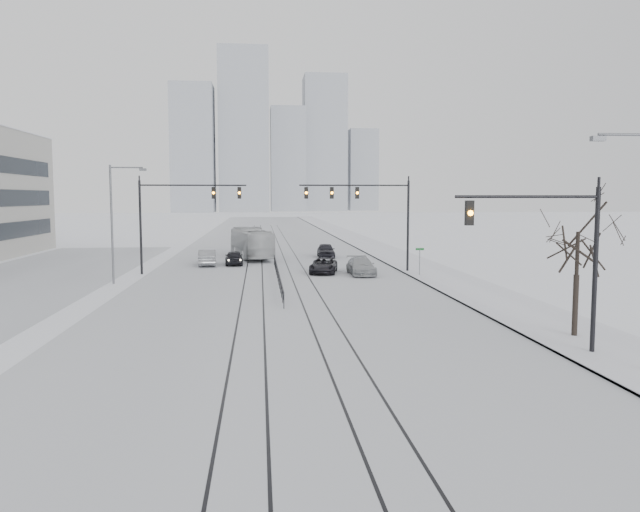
{
  "coord_description": "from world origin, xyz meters",
  "views": [
    {
      "loc": [
        -1.37,
        -18.32,
        6.58
      ],
      "look_at": [
        2.07,
        17.27,
        3.2
      ],
      "focal_mm": 35.0,
      "sensor_mm": 36.0,
      "label": 1
    }
  ],
  "objects_px": {
    "sedan_nb_far": "(326,251)",
    "sedan_nb_front": "(323,266)",
    "bare_tree": "(578,243)",
    "sedan_sb_outer": "(207,258)",
    "box_truck": "(251,243)",
    "traffic_mast_near": "(559,247)",
    "sedan_nb_right": "(361,266)",
    "sedan_sb_inner": "(234,258)"
  },
  "relations": [
    {
      "from": "sedan_nb_far",
      "to": "sedan_nb_front",
      "type": "bearing_deg",
      "value": -94.65
    },
    {
      "from": "bare_tree",
      "to": "sedan_nb_far",
      "type": "bearing_deg",
      "value": 100.42
    },
    {
      "from": "sedan_sb_outer",
      "to": "box_truck",
      "type": "bearing_deg",
      "value": -124.64
    },
    {
      "from": "traffic_mast_near",
      "to": "sedan_nb_right",
      "type": "xyz_separation_m",
      "value": [
        -3.64,
        27.58,
        -3.83
      ]
    },
    {
      "from": "sedan_sb_inner",
      "to": "bare_tree",
      "type": "bearing_deg",
      "value": 113.56
    },
    {
      "from": "traffic_mast_near",
      "to": "sedan_nb_front",
      "type": "xyz_separation_m",
      "value": [
        -6.7,
        28.98,
        -3.91
      ]
    },
    {
      "from": "sedan_nb_front",
      "to": "sedan_sb_outer",
      "type": "bearing_deg",
      "value": 156.33
    },
    {
      "from": "sedan_sb_outer",
      "to": "sedan_sb_inner",
      "type": "bearing_deg",
      "value": -178.29
    },
    {
      "from": "sedan_nb_right",
      "to": "box_truck",
      "type": "height_order",
      "value": "box_truck"
    },
    {
      "from": "traffic_mast_near",
      "to": "sedan_sb_outer",
      "type": "height_order",
      "value": "traffic_mast_near"
    },
    {
      "from": "sedan_sb_outer",
      "to": "bare_tree",
      "type": "bearing_deg",
      "value": 117.0
    },
    {
      "from": "sedan_sb_outer",
      "to": "sedan_nb_right",
      "type": "bearing_deg",
      "value": 143.98
    },
    {
      "from": "sedan_nb_front",
      "to": "sedan_nb_far",
      "type": "distance_m",
      "value": 14.34
    },
    {
      "from": "box_truck",
      "to": "traffic_mast_near",
      "type": "bearing_deg",
      "value": 95.91
    },
    {
      "from": "bare_tree",
      "to": "sedan_nb_far",
      "type": "distance_m",
      "value": 41.05
    },
    {
      "from": "bare_tree",
      "to": "sedan_nb_right",
      "type": "height_order",
      "value": "bare_tree"
    },
    {
      "from": "traffic_mast_near",
      "to": "sedan_sb_outer",
      "type": "distance_m",
      "value": 40.28
    },
    {
      "from": "sedan_nb_right",
      "to": "box_truck",
      "type": "xyz_separation_m",
      "value": [
        -9.45,
        15.5,
        0.9
      ]
    },
    {
      "from": "sedan_sb_outer",
      "to": "sedan_nb_front",
      "type": "height_order",
      "value": "sedan_sb_outer"
    },
    {
      "from": "traffic_mast_near",
      "to": "sedan_nb_front",
      "type": "distance_m",
      "value": 30.0
    },
    {
      "from": "traffic_mast_near",
      "to": "box_truck",
      "type": "xyz_separation_m",
      "value": [
        -13.09,
        43.09,
        -2.93
      ]
    },
    {
      "from": "bare_tree",
      "to": "sedan_sb_inner",
      "type": "height_order",
      "value": "bare_tree"
    },
    {
      "from": "sedan_nb_right",
      "to": "bare_tree",
      "type": "bearing_deg",
      "value": -76.65
    },
    {
      "from": "sedan_nb_far",
      "to": "sedan_nb_right",
      "type": "bearing_deg",
      "value": -82.84
    },
    {
      "from": "sedan_sb_outer",
      "to": "sedan_nb_right",
      "type": "height_order",
      "value": "sedan_sb_outer"
    },
    {
      "from": "sedan_sb_outer",
      "to": "sedan_nb_far",
      "type": "xyz_separation_m",
      "value": [
        12.25,
        7.0,
        0.0
      ]
    },
    {
      "from": "box_truck",
      "to": "sedan_nb_front",
      "type": "bearing_deg",
      "value": 103.36
    },
    {
      "from": "sedan_nb_far",
      "to": "box_truck",
      "type": "height_order",
      "value": "box_truck"
    },
    {
      "from": "sedan_sb_outer",
      "to": "box_truck",
      "type": "height_order",
      "value": "box_truck"
    },
    {
      "from": "traffic_mast_near",
      "to": "sedan_sb_outer",
      "type": "relative_size",
      "value": 1.5
    },
    {
      "from": "traffic_mast_near",
      "to": "box_truck",
      "type": "distance_m",
      "value": 45.13
    },
    {
      "from": "sedan_nb_right",
      "to": "sedan_sb_inner",
      "type": "bearing_deg",
      "value": 140.76
    },
    {
      "from": "sedan_nb_right",
      "to": "box_truck",
      "type": "bearing_deg",
      "value": 120.88
    },
    {
      "from": "traffic_mast_near",
      "to": "box_truck",
      "type": "bearing_deg",
      "value": 106.9
    },
    {
      "from": "bare_tree",
      "to": "traffic_mast_near",
      "type": "bearing_deg",
      "value": -128.76
    },
    {
      "from": "sedan_sb_outer",
      "to": "sedan_nb_right",
      "type": "distance_m",
      "value": 16.1
    },
    {
      "from": "bare_tree",
      "to": "sedan_sb_inner",
      "type": "xyz_separation_m",
      "value": [
        -17.1,
        33.45,
        -3.78
      ]
    },
    {
      "from": "bare_tree",
      "to": "sedan_sb_inner",
      "type": "distance_m",
      "value": 37.75
    },
    {
      "from": "traffic_mast_near",
      "to": "sedan_nb_far",
      "type": "distance_m",
      "value": 43.66
    },
    {
      "from": "sedan_nb_right",
      "to": "box_truck",
      "type": "relative_size",
      "value": 0.43
    },
    {
      "from": "bare_tree",
      "to": "box_truck",
      "type": "xyz_separation_m",
      "value": [
        -15.5,
        40.08,
        -2.86
      ]
    },
    {
      "from": "sedan_nb_front",
      "to": "sedan_nb_far",
      "type": "height_order",
      "value": "sedan_nb_far"
    }
  ]
}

